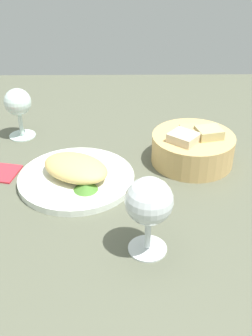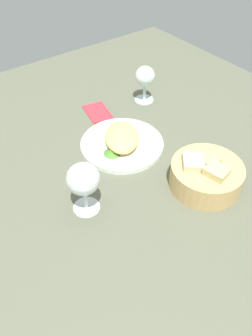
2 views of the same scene
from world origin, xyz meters
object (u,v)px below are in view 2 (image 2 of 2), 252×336
object	(u,v)px
wine_glass_far	(145,78)
folded_napkin	(98,112)
plate	(122,144)
bread_basket	(205,175)
wine_glass_near	(83,181)

from	to	relation	value
wine_glass_far	folded_napkin	xyz separation A→B (cm)	(-3.01, -16.91, -7.85)
plate	bread_basket	size ratio (longest dim) A/B	1.33
plate	wine_glass_far	distance (cm)	26.68
plate	bread_basket	distance (cm)	26.17
wine_glass_near	folded_napkin	bearing A→B (deg)	142.96
bread_basket	wine_glass_near	size ratio (longest dim) A/B	1.32
bread_basket	wine_glass_near	distance (cm)	30.76
folded_napkin	wine_glass_near	bearing A→B (deg)	154.80
plate	bread_basket	xyz separation A→B (cm)	(24.87, 7.63, 2.84)
plate	wine_glass_far	world-z (taller)	wine_glass_far
bread_basket	wine_glass_near	world-z (taller)	wine_glass_near
plate	bread_basket	world-z (taller)	bread_basket
folded_napkin	plate	bearing A→B (deg)	-179.34
plate	wine_glass_near	size ratio (longest dim) A/B	1.75
bread_basket	wine_glass_far	distance (cm)	42.44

